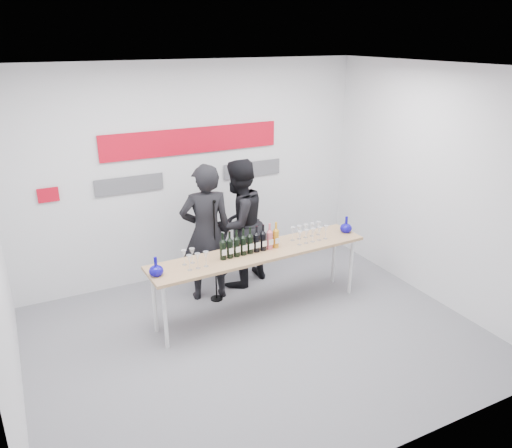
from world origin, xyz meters
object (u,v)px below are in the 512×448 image
object	(u,v)px
tasting_table	(260,256)
presenter_left	(206,233)
presenter_right	(238,224)
mic_stand	(216,270)

from	to	relation	value
tasting_table	presenter_left	size ratio (longest dim) A/B	1.54
tasting_table	presenter_right	size ratio (longest dim) A/B	1.58
tasting_table	presenter_right	world-z (taller)	presenter_right
presenter_left	mic_stand	xyz separation A→B (m)	(0.06, -0.14, -0.49)
presenter_left	presenter_right	bearing A→B (deg)	-150.59
tasting_table	presenter_left	world-z (taller)	presenter_left
tasting_table	mic_stand	bearing A→B (deg)	123.39
mic_stand	presenter_right	bearing A→B (deg)	28.63
tasting_table	presenter_left	distance (m)	0.80
presenter_left	presenter_right	size ratio (longest dim) A/B	1.03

